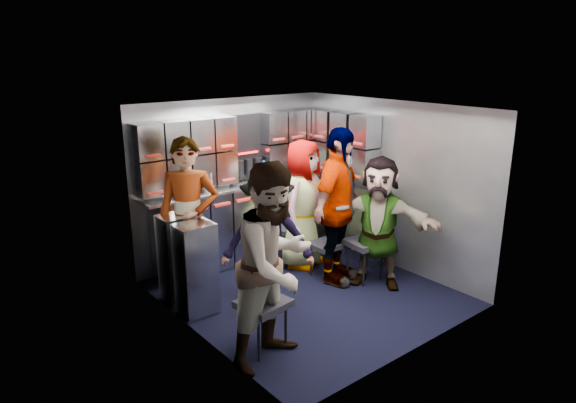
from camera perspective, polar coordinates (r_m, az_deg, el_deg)
floor at (r=5.97m, az=2.06°, el=-10.12°), size 3.00×3.00×0.00m
wall_back at (r=6.74m, az=-6.22°, el=2.45°), size 2.80×0.04×2.10m
wall_left at (r=4.82m, az=-10.52°, el=-3.43°), size 0.04×3.00×2.10m
wall_right at (r=6.55m, az=11.46°, el=1.81°), size 0.04×3.00×2.10m
ceiling at (r=5.37m, az=2.29°, el=10.37°), size 2.80×3.00×0.02m
cart_bank_back at (r=6.73m, az=-5.11°, el=-2.48°), size 2.68×0.38×0.99m
cart_bank_left at (r=5.58m, az=-11.11°, el=-6.81°), size 0.38×0.76×0.99m
counter at (r=6.58m, az=-5.22°, el=1.82°), size 2.68×0.42×0.03m
locker_bank_back at (r=6.53m, az=-5.62°, el=5.96°), size 2.68×0.28×0.82m
locker_bank_right at (r=6.81m, az=6.32°, el=6.37°), size 0.28×1.00×0.82m
right_cabinet at (r=6.98m, az=6.65°, el=-1.78°), size 0.28×1.20×1.00m
coffee_niche at (r=6.68m, az=-4.61°, el=6.04°), size 0.46×0.16×0.84m
red_latch_strip at (r=6.45m, az=-4.20°, el=0.31°), size 2.60×0.02×0.03m
jump_seat_near_left at (r=4.76m, az=-2.74°, el=-11.52°), size 0.47×0.45×0.49m
jump_seat_mid_left at (r=5.69m, az=-3.32°, el=-7.30°), size 0.47×0.46×0.43m
jump_seat_center at (r=6.68m, az=0.61°, el=-3.11°), size 0.52×0.51×0.49m
jump_seat_mid_right at (r=6.26m, az=4.24°, el=-5.01°), size 0.37×0.35×0.43m
jump_seat_near_right at (r=6.21m, az=8.60°, el=-4.76°), size 0.46×0.44×0.50m
attendant_standing at (r=5.64m, az=-10.95°, el=-2.07°), size 0.79×0.74×1.81m
attendant_arc_a at (r=4.43m, az=-1.43°, el=-7.02°), size 1.00×0.85×1.81m
attendant_arc_b at (r=5.41m, az=-2.27°, el=-4.25°), size 1.11×1.05×1.51m
attendant_arc_c at (r=6.43m, az=1.63°, el=-0.30°), size 0.94×0.80×1.63m
attendant_arc_d at (r=5.96m, az=5.53°, el=-0.62°), size 1.18×0.84×1.85m
attendant_arc_e at (r=5.98m, az=9.99°, el=-2.29°), size 1.16×1.45×1.54m
bottle_left at (r=6.26m, az=-8.64°, el=2.19°), size 0.06×0.06×0.23m
bottle_mid at (r=6.23m, az=-9.08°, el=2.08°), size 0.07×0.07×0.23m
bottle_right at (r=6.69m, az=-2.70°, el=3.32°), size 0.06×0.06×0.25m
cup_left at (r=6.18m, az=-10.04°, el=1.28°), size 0.08×0.08×0.10m
cup_right at (r=6.80m, az=-1.47°, el=2.90°), size 0.09×0.09×0.10m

